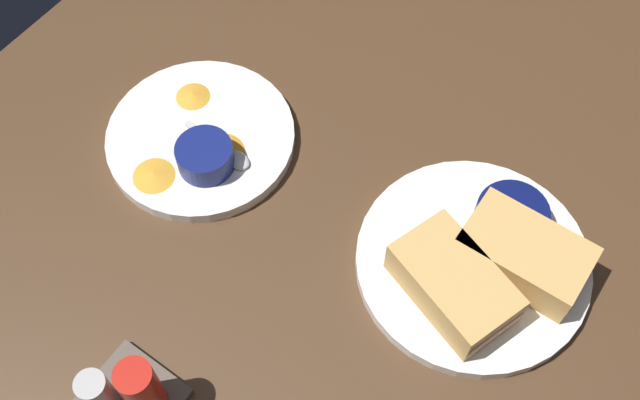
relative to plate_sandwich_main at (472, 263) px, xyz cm
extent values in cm
cube|color=#4C331E|center=(9.80, 6.01, -2.30)|extent=(110.00, 110.00, 3.00)
cylinder|color=white|center=(0.00, 0.00, 0.00)|extent=(25.31, 25.31, 1.60)
cube|color=tan|center=(0.10, 4.81, 3.20)|extent=(14.78, 11.45, 4.80)
cube|color=#DB938E|center=(0.10, 4.81, 3.20)|extent=(14.82, 10.96, 0.80)
cube|color=tan|center=(-4.21, -2.32, 3.20)|extent=(13.11, 7.79, 4.80)
cube|color=#DB938E|center=(-4.21, -2.32, 3.20)|extent=(13.36, 7.19, 0.80)
cylinder|color=#0C144C|center=(-1.01, -5.60, 2.57)|extent=(7.87, 7.87, 3.55)
cylinder|color=black|center=(-1.01, -5.60, 3.95)|extent=(6.45, 6.45, 0.60)
cube|color=silver|center=(0.69, 4.44, 1.05)|extent=(1.71, 5.56, 0.40)
ellipsoid|color=silver|center=(-0.23, -0.99, 1.20)|extent=(2.70, 3.52, 0.80)
cylinder|color=white|center=(34.53, 4.32, 0.00)|extent=(22.35, 22.35, 1.60)
cylinder|color=navy|center=(31.18, 7.12, 2.41)|extent=(6.54, 6.54, 3.22)
cylinder|color=olive|center=(31.18, 7.12, 3.62)|extent=(5.36, 5.36, 0.60)
cube|color=silver|center=(33.93, 4.38, 1.05)|extent=(5.55, 1.28, 0.40)
ellipsoid|color=silver|center=(28.45, 4.86, 1.20)|extent=(3.38, 2.47, 0.80)
cone|color=orange|center=(30.75, 5.06, 1.10)|extent=(6.16, 6.16, 0.60)
cone|color=gold|center=(38.75, 0.56, 1.10)|extent=(4.91, 4.91, 0.60)
cone|color=gold|center=(35.04, 11.87, 1.10)|extent=(6.89, 6.89, 0.60)
cylinder|color=red|center=(18.36, 31.46, 4.45)|extent=(3.60, 3.60, 8.50)
cylinder|color=#B2B2B2|center=(21.96, 34.06, 3.20)|extent=(3.00, 3.00, 6.00)
camera|label=1|loc=(-7.09, 38.55, 74.92)|focal=42.94mm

